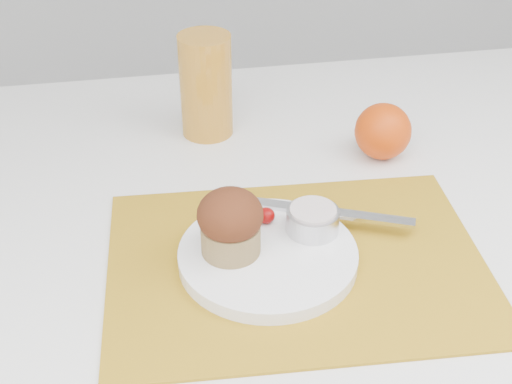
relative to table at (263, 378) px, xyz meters
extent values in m
cube|color=white|center=(0.00, 0.00, 0.00)|extent=(1.20, 0.80, 0.75)
cube|color=#B08018|center=(0.01, -0.15, 0.38)|extent=(0.46, 0.35, 0.00)
cylinder|color=white|center=(-0.02, -0.15, 0.39)|extent=(0.27, 0.27, 0.02)
cylinder|color=#BABABF|center=(0.04, -0.12, 0.41)|extent=(0.07, 0.07, 0.03)
cylinder|color=silver|center=(0.04, -0.12, 0.42)|extent=(0.07, 0.07, 0.01)
ellipsoid|color=#5B0202|center=(-0.01, -0.09, 0.41)|extent=(0.02, 0.02, 0.02)
ellipsoid|color=#550209|center=(0.02, -0.12, 0.41)|extent=(0.02, 0.02, 0.02)
cube|color=silver|center=(0.07, -0.09, 0.40)|extent=(0.20, 0.10, 0.01)
sphere|color=#DB4407|center=(0.19, 0.07, 0.42)|extent=(0.08, 0.08, 0.08)
cylinder|color=#C58225|center=(-0.05, 0.18, 0.45)|extent=(0.10, 0.10, 0.16)
cylinder|color=olive|center=(-0.07, -0.14, 0.41)|extent=(0.07, 0.07, 0.04)
ellipsoid|color=black|center=(-0.07, -0.14, 0.45)|extent=(0.08, 0.08, 0.06)
camera|label=1|loc=(-0.15, -0.78, 0.93)|focal=50.00mm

